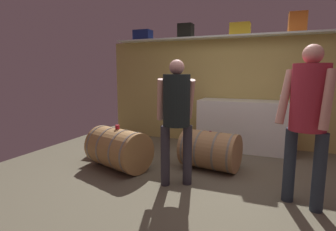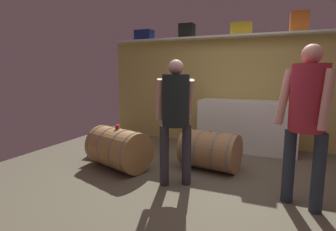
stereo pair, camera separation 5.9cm
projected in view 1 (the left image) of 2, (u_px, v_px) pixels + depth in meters
name	position (u px, v px, depth m)	size (l,w,h in m)	color
ground_plane	(220.00, 169.00, 4.05)	(6.66, 7.39, 0.02)	#635D49
back_wall_panel	(237.00, 93.00, 5.33)	(5.46, 0.10, 2.08)	tan
high_shelf_board	(238.00, 36.00, 5.03)	(5.03, 0.40, 0.03)	silver
toolcase_navy	(143.00, 35.00, 5.74)	(0.36, 0.25, 0.21)	navy
toolcase_black	(186.00, 31.00, 5.38)	(0.29, 0.24, 0.27)	black
toolcase_yellow	(240.00, 29.00, 5.00)	(0.36, 0.26, 0.22)	yellow
toolcase_orange	(298.00, 22.00, 4.63)	(0.29, 0.22, 0.34)	orange
work_cabinet	(246.00, 125.00, 4.99)	(1.72, 0.62, 0.92)	white
wine_bottle_green	(293.00, 94.00, 4.63)	(0.07, 0.07, 0.33)	#2D5C26
wine_glass	(282.00, 96.00, 4.83)	(0.07, 0.07, 0.12)	white
wine_barrel_near	(119.00, 149.00, 4.03)	(1.05, 0.86, 0.61)	#A57945
wine_barrel_far	(210.00, 150.00, 4.02)	(0.90, 0.68, 0.58)	#A57C4E
tasting_cup	(117.00, 127.00, 3.98)	(0.06, 0.06, 0.06)	red
winemaker_pouring	(176.00, 110.00, 3.34)	(0.52, 0.48, 1.58)	#302E37
visitor_tasting	(308.00, 110.00, 2.77)	(0.54, 0.47, 1.71)	#27303C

